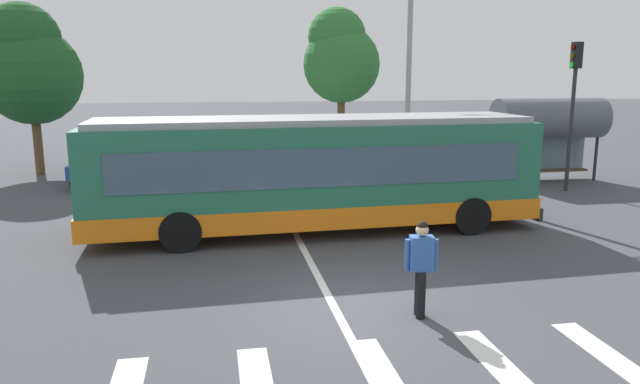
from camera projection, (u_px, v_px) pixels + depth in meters
name	position (u px, v px, depth m)	size (l,w,h in m)	color
ground_plane	(359.00, 306.00, 10.86)	(160.00, 160.00, 0.00)	#424449
city_transit_bus	(315.00, 173.00, 15.70)	(11.98, 3.00, 3.06)	black
pedestrian_crossing_street	(421.00, 263.00, 10.21)	(0.57, 0.33, 1.72)	black
parked_car_blue	(104.00, 162.00, 23.38)	(1.96, 4.55, 1.35)	black
parked_car_teal	(177.00, 160.00, 23.68)	(2.22, 4.65, 1.35)	black
parked_car_silver	(245.00, 158.00, 24.31)	(2.10, 4.60, 1.35)	black
parked_car_champagne	(305.00, 157.00, 24.68)	(2.01, 4.57, 1.35)	black
parked_car_white	(365.00, 154.00, 25.60)	(2.27, 4.66, 1.35)	black
parked_car_black	(429.00, 153.00, 25.81)	(2.04, 4.58, 1.35)	black
traffic_light_far_corner	(573.00, 93.00, 20.83)	(0.33, 0.32, 5.24)	#28282B
bus_stop_shelter	(549.00, 120.00, 22.82)	(4.35, 1.54, 3.25)	#28282B
twin_arm_street_lamp	(410.00, 35.00, 22.09)	(5.02, 0.32, 8.98)	#939399
background_tree_left	(29.00, 65.00, 24.12)	(4.00, 4.00, 6.99)	brown
background_tree_right	(340.00, 57.00, 28.07)	(3.63, 3.63, 7.23)	brown
lane_center_line	(316.00, 272.00, 12.71)	(0.16, 24.00, 0.01)	silver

